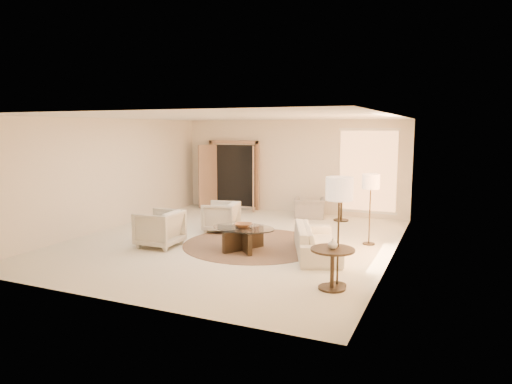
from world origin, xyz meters
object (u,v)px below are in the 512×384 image
at_px(end_vase, 333,244).
at_px(side_vase, 342,194).
at_px(floor_lamp_near, 371,185).
at_px(end_table, 332,261).
at_px(floor_lamp_far, 339,194).
at_px(armchair_left, 221,215).
at_px(accent_chair, 310,205).
at_px(side_table, 341,207).
at_px(sofa, 317,241).
at_px(coffee_table, 243,236).
at_px(bowl, 243,225).
at_px(armchair_right, 159,227).

height_order(end_vase, side_vase, side_vase).
xyz_separation_m(floor_lamp_near, end_vase, (-0.04, -3.11, -0.59)).
xyz_separation_m(end_table, floor_lamp_far, (0.04, 0.17, 1.07)).
bearing_deg(end_table, side_vase, 101.67).
relative_size(armchair_left, accent_chair, 0.94).
height_order(side_table, side_vase, side_vase).
xyz_separation_m(sofa, end_vase, (0.78, -1.82, 0.44)).
relative_size(floor_lamp_near, end_vase, 9.46).
relative_size(sofa, end_table, 2.92).
bearing_deg(end_vase, floor_lamp_far, 75.49).
bearing_deg(side_table, side_vase, -116.57).
distance_m(end_table, side_table, 5.55).
height_order(sofa, side_vase, side_vase).
bearing_deg(end_table, armchair_left, 140.57).
distance_m(accent_chair, coffee_table, 3.97).
relative_size(end_vase, side_vase, 0.64).
xyz_separation_m(armchair_left, side_table, (2.43, 2.52, -0.03)).
height_order(floor_lamp_near, bowl, floor_lamp_near).
relative_size(armchair_right, floor_lamp_near, 0.56).
bearing_deg(floor_lamp_near, side_vase, 116.59).
bearing_deg(side_table, floor_lamp_near, -63.41).
bearing_deg(side_table, end_table, -78.33).
bearing_deg(armchair_left, side_vase, 125.39).
bearing_deg(floor_lamp_far, end_table, -104.51).
distance_m(accent_chair, bowl, 3.98).
bearing_deg(accent_chair, side_table, 161.08).
bearing_deg(accent_chair, side_vase, 161.08).
xyz_separation_m(floor_lamp_near, floor_lamp_far, (0.00, -2.94, 0.19)).
xyz_separation_m(side_table, side_vase, (-0.00, -0.00, 0.37)).
distance_m(sofa, end_vase, 2.02).
xyz_separation_m(sofa, floor_lamp_near, (0.82, 1.29, 1.03)).
relative_size(armchair_left, side_table, 1.30).
xyz_separation_m(accent_chair, side_vase, (0.94, -0.07, 0.37)).
height_order(sofa, floor_lamp_far, floor_lamp_far).
xyz_separation_m(accent_chair, floor_lamp_near, (2.10, -2.40, 0.95)).
height_order(bowl, side_vase, side_vase).
xyz_separation_m(armchair_left, armchair_right, (-0.55, -1.81, 0.03)).
relative_size(armchair_right, bowl, 2.43).
height_order(armchair_left, bowl, armchair_left).
bearing_deg(armchair_left, floor_lamp_far, 41.96).
relative_size(armchair_right, accent_chair, 1.00).
xyz_separation_m(side_table, bowl, (-1.16, -3.90, 0.16)).
height_order(coffee_table, side_table, side_table).
height_order(armchair_right, side_table, armchair_right).
relative_size(end_table, side_vase, 2.71).
distance_m(armchair_right, side_vase, 5.27).
xyz_separation_m(armchair_left, floor_lamp_near, (3.60, 0.19, 0.92)).
distance_m(bowl, end_vase, 2.76).
height_order(accent_chair, floor_lamp_near, floor_lamp_near).
relative_size(accent_chair, end_table, 1.24).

